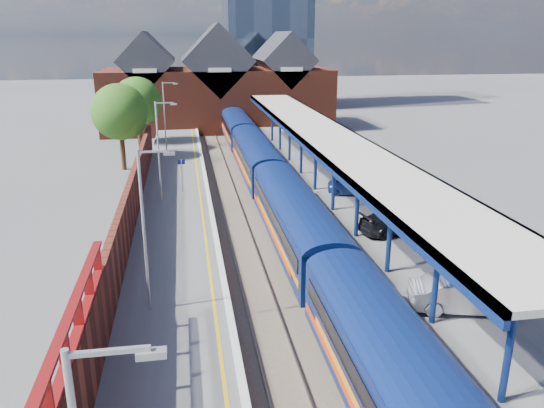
{
  "coord_description": "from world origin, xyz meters",
  "views": [
    {
      "loc": [
        -4.66,
        -14.95,
        12.27
      ],
      "look_at": [
        0.32,
        14.93,
        2.6
      ],
      "focal_mm": 35.0,
      "sensor_mm": 36.0,
      "label": 1
    }
  ],
  "objects_px": {
    "platform_sign": "(182,170)",
    "parked_car_dark": "(398,222)",
    "lamp_post_d": "(166,113)",
    "train": "(272,181)",
    "parked_car_silver": "(464,295)",
    "parked_car_blue": "(355,187)",
    "lamp_post_c": "(160,145)",
    "lamp_post_b": "(147,222)"
  },
  "relations": [
    {
      "from": "train",
      "to": "parked_car_blue",
      "type": "height_order",
      "value": "train"
    },
    {
      "from": "lamp_post_b",
      "to": "parked_car_blue",
      "type": "height_order",
      "value": "lamp_post_b"
    },
    {
      "from": "train",
      "to": "parked_car_silver",
      "type": "height_order",
      "value": "train"
    },
    {
      "from": "platform_sign",
      "to": "parked_car_blue",
      "type": "height_order",
      "value": "platform_sign"
    },
    {
      "from": "lamp_post_b",
      "to": "parked_car_silver",
      "type": "bearing_deg",
      "value": -9.95
    },
    {
      "from": "platform_sign",
      "to": "parked_car_dark",
      "type": "relative_size",
      "value": 0.52
    },
    {
      "from": "lamp_post_d",
      "to": "lamp_post_c",
      "type": "bearing_deg",
      "value": -90.0
    },
    {
      "from": "platform_sign",
      "to": "parked_car_silver",
      "type": "xyz_separation_m",
      "value": [
        11.74,
        -20.3,
        -0.94
      ]
    },
    {
      "from": "platform_sign",
      "to": "parked_car_blue",
      "type": "xyz_separation_m",
      "value": [
        12.62,
        -2.68,
        -1.13
      ]
    },
    {
      "from": "train",
      "to": "lamp_post_b",
      "type": "distance_m",
      "value": 17.9
    },
    {
      "from": "lamp_post_b",
      "to": "parked_car_dark",
      "type": "relative_size",
      "value": 1.47
    },
    {
      "from": "parked_car_silver",
      "to": "train",
      "type": "bearing_deg",
      "value": 29.99
    },
    {
      "from": "lamp_post_b",
      "to": "parked_car_silver",
      "type": "xyz_separation_m",
      "value": [
        13.11,
        -2.3,
        -3.24
      ]
    },
    {
      "from": "lamp_post_d",
      "to": "platform_sign",
      "type": "xyz_separation_m",
      "value": [
        1.36,
        -14.0,
        -2.3
      ]
    },
    {
      "from": "train",
      "to": "parked_car_dark",
      "type": "distance_m",
      "value": 10.71
    },
    {
      "from": "lamp_post_b",
      "to": "parked_car_dark",
      "type": "bearing_deg",
      "value": 26.77
    },
    {
      "from": "lamp_post_b",
      "to": "platform_sign",
      "type": "height_order",
      "value": "lamp_post_b"
    },
    {
      "from": "platform_sign",
      "to": "parked_car_dark",
      "type": "xyz_separation_m",
      "value": [
        12.59,
        -10.96,
        -1.0
      ]
    },
    {
      "from": "train",
      "to": "lamp_post_c",
      "type": "bearing_deg",
      "value": 178.75
    },
    {
      "from": "lamp_post_d",
      "to": "lamp_post_b",
      "type": "bearing_deg",
      "value": -90.0
    },
    {
      "from": "train",
      "to": "lamp_post_b",
      "type": "relative_size",
      "value": 9.42
    },
    {
      "from": "train",
      "to": "platform_sign",
      "type": "distance_m",
      "value": 6.87
    },
    {
      "from": "lamp_post_c",
      "to": "lamp_post_d",
      "type": "distance_m",
      "value": 16.0
    },
    {
      "from": "train",
      "to": "parked_car_dark",
      "type": "relative_size",
      "value": 13.84
    },
    {
      "from": "lamp_post_c",
      "to": "lamp_post_b",
      "type": "bearing_deg",
      "value": -90.0
    },
    {
      "from": "lamp_post_b",
      "to": "lamp_post_d",
      "type": "bearing_deg",
      "value": 90.0
    },
    {
      "from": "platform_sign",
      "to": "parked_car_dark",
      "type": "height_order",
      "value": "platform_sign"
    },
    {
      "from": "train",
      "to": "parked_car_blue",
      "type": "xyz_separation_m",
      "value": [
        6.12,
        -0.51,
        -0.56
      ]
    },
    {
      "from": "lamp_post_d",
      "to": "parked_car_dark",
      "type": "distance_m",
      "value": 28.79
    },
    {
      "from": "platform_sign",
      "to": "parked_car_blue",
      "type": "distance_m",
      "value": 12.95
    },
    {
      "from": "lamp_post_d",
      "to": "parked_car_blue",
      "type": "distance_m",
      "value": 22.04
    },
    {
      "from": "parked_car_silver",
      "to": "parked_car_dark",
      "type": "relative_size",
      "value": 0.96
    },
    {
      "from": "parked_car_dark",
      "to": "parked_car_blue",
      "type": "relative_size",
      "value": 1.19
    },
    {
      "from": "lamp_post_b",
      "to": "lamp_post_d",
      "type": "distance_m",
      "value": 32.0
    },
    {
      "from": "lamp_post_d",
      "to": "parked_car_blue",
      "type": "bearing_deg",
      "value": -50.04
    },
    {
      "from": "lamp_post_b",
      "to": "lamp_post_c",
      "type": "relative_size",
      "value": 1.0
    },
    {
      "from": "parked_car_dark",
      "to": "train",
      "type": "bearing_deg",
      "value": 25.87
    },
    {
      "from": "platform_sign",
      "to": "parked_car_dark",
      "type": "distance_m",
      "value": 16.72
    },
    {
      "from": "lamp_post_b",
      "to": "lamp_post_c",
      "type": "height_order",
      "value": "same"
    },
    {
      "from": "lamp_post_b",
      "to": "parked_car_dark",
      "type": "xyz_separation_m",
      "value": [
        13.95,
        7.04,
        -3.3
      ]
    },
    {
      "from": "parked_car_silver",
      "to": "lamp_post_b",
      "type": "bearing_deg",
      "value": 93.89
    },
    {
      "from": "lamp_post_c",
      "to": "parked_car_silver",
      "type": "distance_m",
      "value": 22.74
    }
  ]
}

